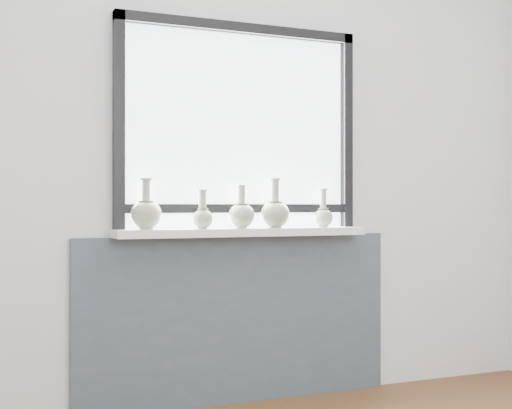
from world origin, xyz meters
name	(u,v)px	position (x,y,z in m)	size (l,w,h in m)	color
back_wall	(236,151)	(0.00, 1.81, 1.30)	(3.60, 0.02, 2.60)	silver
apron_panel	(239,319)	(0.00, 1.78, 0.43)	(1.70, 0.03, 0.86)	#454E5B
windowsill	(244,232)	(0.00, 1.71, 0.88)	(1.32, 0.18, 0.04)	white
window	(239,123)	(0.00, 1.77, 1.44)	(1.30, 0.06, 1.05)	black
vase_a	(146,212)	(-0.50, 1.72, 0.98)	(0.15, 0.15, 0.25)	#97A383
vase_b	(203,216)	(-0.22, 1.70, 0.96)	(0.11, 0.11, 0.19)	#97A383
vase_c	(241,214)	(-0.01, 1.71, 0.97)	(0.14, 0.14, 0.22)	#97A383
vase_d	(275,212)	(0.17, 1.69, 0.98)	(0.15, 0.15, 0.25)	#97A383
vase_e	(323,215)	(0.46, 1.71, 0.96)	(0.11, 0.11, 0.20)	#97A383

